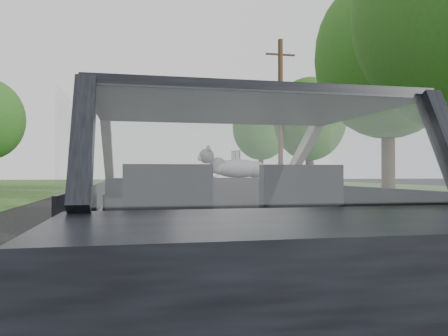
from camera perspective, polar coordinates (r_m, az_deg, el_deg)
name	(u,v)px	position (r m, az deg, el deg)	size (l,w,h in m)	color
ground	(223,328)	(3.11, -0.14, -20.18)	(140.00, 140.00, 0.00)	#282828
subject_car	(223,220)	(2.95, -0.14, -6.79)	(1.80, 4.00, 1.45)	black
dashboard	(207,196)	(3.55, -2.20, -3.73)	(1.58, 0.45, 0.30)	black
driver_seat	(167,200)	(2.59, -7.52, -4.19)	(0.50, 0.72, 0.42)	black
passenger_seat	(295,199)	(2.77, 9.24, -3.96)	(0.50, 0.72, 0.42)	black
steering_wheel	(160,190)	(3.21, -8.36, -2.80)	(0.36, 0.36, 0.04)	black
cat	(239,167)	(3.62, 1.91, 0.09)	(0.60, 0.18, 0.27)	slate
guardrail	(292,188)	(13.78, 8.93, -2.57)	(0.05, 90.00, 0.32)	#A9A9A9
other_car	(152,181)	(19.68, -9.38, -1.66)	(1.66, 4.22, 1.39)	silver
highway_sign	(236,170)	(27.13, 1.54, -0.29)	(0.10, 0.97, 2.43)	#0D672B
utility_pole	(280,115)	(25.33, 7.39, 6.86)	(0.28, 0.28, 8.71)	#4A3021
tree_1	(388,88)	(19.57, 20.62, 9.71)	(6.00, 6.00, 9.10)	#29541A
tree_2	(310,135)	(26.70, 11.11, 4.19)	(4.35, 4.35, 6.59)	#29541A
tree_3	(261,140)	(44.10, 4.85, 3.62)	(5.72, 5.72, 8.67)	#29541A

